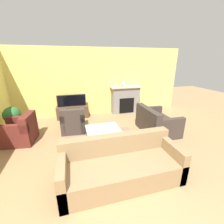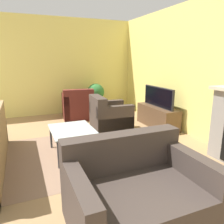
{
  "view_description": "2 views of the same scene",
  "coord_description": "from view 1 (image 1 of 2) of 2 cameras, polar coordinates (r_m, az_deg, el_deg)",
  "views": [
    {
      "loc": [
        -0.52,
        -1.08,
        2.22
      ],
      "look_at": [
        0.62,
        3.08,
        0.71
      ],
      "focal_mm": 24.0,
      "sensor_mm": 36.0,
      "label": 1
    },
    {
      "loc": [
        3.65,
        1.88,
        1.58
      ],
      "look_at": [
        0.45,
        3.22,
        0.73
      ],
      "focal_mm": 35.0,
      "sensor_mm": 36.0,
      "label": 2
    }
  ],
  "objects": [
    {
      "name": "couch_sectional",
      "position": [
        3.06,
        3.35,
        -19.9
      ],
      "size": [
        2.25,
        0.89,
        0.82
      ],
      "color": "#8C704C",
      "rests_on": "ground_plane"
    },
    {
      "name": "mantel_clock",
      "position": [
        6.4,
        4.31,
        10.83
      ],
      "size": [
        0.22,
        0.07,
        0.25
      ],
      "color": "#B79338",
      "rests_on": "fireplace"
    },
    {
      "name": "tv",
      "position": [
        6.08,
        -15.13,
        4.23
      ],
      "size": [
        1.09,
        0.06,
        0.46
      ],
      "color": "#232328",
      "rests_on": "tv_stand"
    },
    {
      "name": "potted_plant",
      "position": [
        5.53,
        -33.7,
        -1.61
      ],
      "size": [
        0.5,
        0.5,
        0.88
      ],
      "color": "#AD704C",
      "rests_on": "ground_plane"
    },
    {
      "name": "armchair_by_window",
      "position": [
        4.96,
        -31.66,
        -6.57
      ],
      "size": [
        0.9,
        0.86,
        0.82
      ],
      "rotation": [
        0.0,
        0.0,
        -1.69
      ],
      "color": "#5B231E",
      "rests_on": "ground_plane"
    },
    {
      "name": "area_rug",
      "position": [
        4.24,
        -3.0,
        -12.35
      ],
      "size": [
        2.11,
        1.89,
        0.0
      ],
      "color": "#896B56",
      "rests_on": "ground_plane"
    },
    {
      "name": "coffee_table",
      "position": [
        4.17,
        -3.54,
        -6.67
      ],
      "size": [
        0.91,
        0.69,
        0.44
      ],
      "color": "#333338",
      "rests_on": "ground_plane"
    },
    {
      "name": "tv_stand",
      "position": [
        6.21,
        -14.76,
        0.02
      ],
      "size": [
        1.22,
        0.41,
        0.48
      ],
      "color": "brown",
      "rests_on": "ground_plane"
    },
    {
      "name": "fireplace",
      "position": [
        6.57,
        5.06,
        4.97
      ],
      "size": [
        1.3,
        0.47,
        1.16
      ],
      "color": "gray",
      "rests_on": "ground_plane"
    },
    {
      "name": "wall_back",
      "position": [
        6.29,
        -10.62,
        10.97
      ],
      "size": [
        8.49,
        0.06,
        2.7
      ],
      "color": "#EADB72",
      "rests_on": "ground_plane"
    },
    {
      "name": "couch_loveseat",
      "position": [
        5.04,
        16.51,
        -4.1
      ],
      "size": [
        0.95,
        1.31,
        0.82
      ],
      "rotation": [
        0.0,
        0.0,
        1.57
      ],
      "color": "#3D332D",
      "rests_on": "ground_plane"
    },
    {
      "name": "armchair_accent",
      "position": [
        5.03,
        -14.51,
        -3.79
      ],
      "size": [
        0.78,
        0.82,
        0.82
      ],
      "rotation": [
        0.0,
        0.0,
        3.08
      ],
      "color": "#3D332D",
      "rests_on": "ground_plane"
    }
  ]
}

